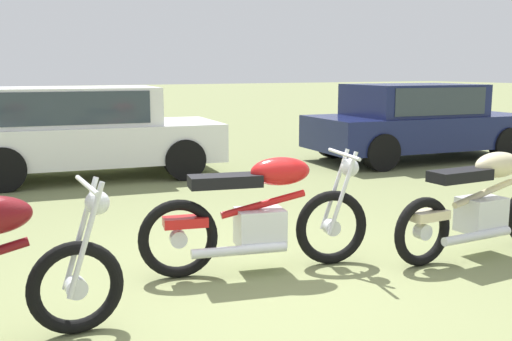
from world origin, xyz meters
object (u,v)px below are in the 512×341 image
Objects in this scene: motorcycle_cream at (482,203)px; car_navy at (416,118)px; car_white at (78,125)px; motorcycle_red at (260,215)px.

motorcycle_cream is 0.47× the size of car_navy.
car_white is at bearing 175.45° from car_navy.
car_white reaches higher than motorcycle_red.
motorcycle_red is 0.46× the size of car_navy.
car_white is (-2.43, 5.86, 0.35)m from motorcycle_cream.
motorcycle_cream is at bearing -121.23° from car_navy.
car_navy is at bearing 49.53° from motorcycle_red.
car_navy reaches higher than motorcycle_cream.
motorcycle_cream is 5.98m from car_navy.
car_white and car_navy have the same top height.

